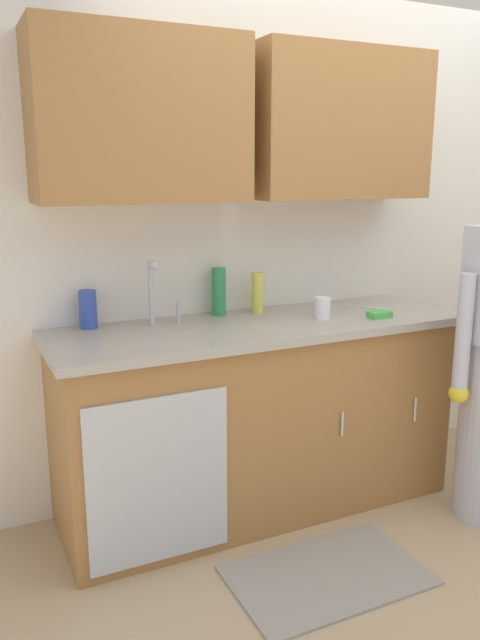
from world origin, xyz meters
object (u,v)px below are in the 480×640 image
sink (170,335)px  bottle_soap (257,293)px  knife_on_counter (366,307)px  bottle_dish_liquid (88,309)px  bottle_cleaner_spray (219,292)px  sponge (379,314)px  cup_by_sink (322,308)px

sink → bottle_soap: sink is taller
knife_on_counter → bottle_dish_liquid: bearing=-133.4°
bottle_cleaner_spray → sponge: bearing=-29.4°
bottle_soap → cup_by_sink: (0.23, -0.25, -0.05)m
cup_by_sink → sink: bearing=175.2°
knife_on_counter → bottle_cleaner_spray: bearing=-139.0°
sponge → sink: bearing=170.6°
bottle_dish_liquid → knife_on_counter: bearing=-7.3°
sponge → bottle_cleaner_spray: bearing=150.6°
bottle_soap → sponge: bottle_soap is taller
bottle_dish_liquid → knife_on_counter: bottle_dish_liquid is taller
knife_on_counter → sponge: (-0.07, -0.21, 0.01)m
sink → knife_on_counter: bearing=2.2°
bottle_soap → sink: bearing=-160.6°
bottle_soap → bottle_dish_liquid: bearing=177.5°
bottle_dish_liquid → cup_by_sink: size_ratio=1.69×
sink → sponge: 1.02m
bottle_dish_liquid → bottle_soap: size_ratio=0.85×
sink → bottle_soap: 0.57m
bottle_dish_liquid → bottle_cleaner_spray: (0.64, -0.01, 0.03)m
bottle_soap → cup_by_sink: 0.34m
bottle_cleaner_spray → knife_on_counter: size_ratio=0.98×
cup_by_sink → bottle_dish_liquid: bearing=165.0°
sink → knife_on_counter: sink is taller
sink → cup_by_sink: sink is taller
bottle_dish_liquid → bottle_cleaner_spray: bottle_cleaner_spray is taller
bottle_soap → sponge: bearing=-36.0°
bottle_soap → cup_by_sink: bearing=-47.6°
bottle_cleaner_spray → cup_by_sink: size_ratio=2.30×
knife_on_counter → sponge: 0.22m
sink → knife_on_counter: (1.09, 0.04, 0.02)m
knife_on_counter → sink: bearing=-123.8°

